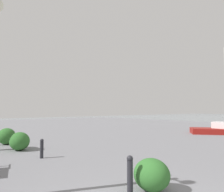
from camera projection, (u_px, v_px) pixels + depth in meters
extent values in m
cylinder|color=#232328|center=(130.00, 178.00, 4.42)|extent=(0.12, 0.12, 0.69)
sphere|color=#232328|center=(130.00, 159.00, 4.45)|extent=(0.13, 0.13, 0.13)
cylinder|color=#232328|center=(42.00, 150.00, 7.74)|extent=(0.12, 0.12, 0.58)
sphere|color=#232328|center=(42.00, 141.00, 7.76)|extent=(0.13, 0.13, 0.13)
ellipsoid|color=#2D6628|center=(20.00, 141.00, 9.20)|extent=(0.90, 0.81, 0.77)
ellipsoid|color=#2D6628|center=(152.00, 175.00, 4.65)|extent=(0.81, 0.73, 0.69)
ellipsoid|color=#2D6628|center=(7.00, 136.00, 10.76)|extent=(0.93, 0.84, 0.79)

